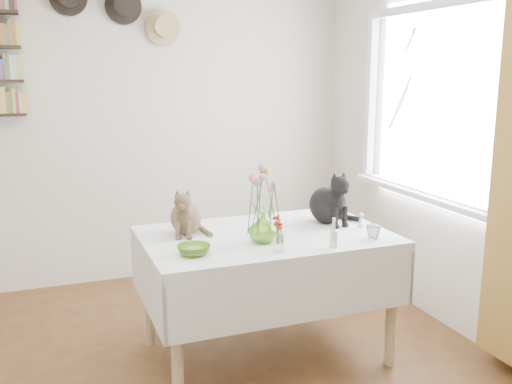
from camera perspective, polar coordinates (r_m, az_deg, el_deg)
name	(u,v)px	position (r m, az deg, el deg)	size (l,w,h in m)	color
room	(170,179)	(2.51, -8.56, 1.32)	(4.08, 4.58, 2.58)	brown
window	(430,118)	(4.07, 16.98, 7.05)	(0.12, 1.52, 1.32)	white
dining_table	(266,264)	(3.43, 0.98, -7.26)	(1.45, 0.94, 0.77)	white
tabby_cat	(186,209)	(3.36, -7.06, -1.75)	(0.19, 0.25, 0.29)	brown
black_cat	(327,196)	(3.61, 7.13, -0.35)	(0.23, 0.29, 0.35)	black
flower_vase	(263,228)	(3.18, 0.71, -3.59)	(0.16, 0.16, 0.17)	#A0D24F
green_bowl	(194,250)	(3.00, -6.23, -5.79)	(0.17, 0.17, 0.05)	#A0D24F
drinking_glass	(373,232)	(3.33, 11.66, -3.93)	(0.09, 0.09, 0.08)	white
candlestick	(333,238)	(3.13, 7.75, -4.54)	(0.05, 0.05, 0.17)	white
berry_jar	(279,234)	(3.02, 2.28, -4.17)	(0.06, 0.06, 0.22)	white
porcelain_figurine	(361,221)	(3.55, 10.44, -2.88)	(0.05, 0.05, 0.09)	white
flower_bouquet	(263,182)	(3.13, 0.68, 0.96)	(0.17, 0.13, 0.39)	#4C7233
wall_hats	(119,10)	(4.67, -13.49, 17.29)	(0.98, 0.09, 0.48)	black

